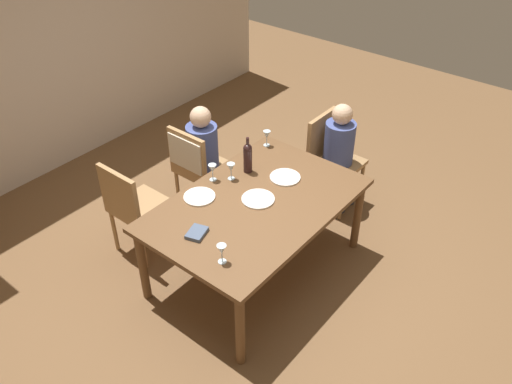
# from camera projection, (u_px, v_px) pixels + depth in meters

# --- Properties ---
(ground_plane) EXTENTS (10.00, 10.00, 0.00)m
(ground_plane) POSITION_uv_depth(u_px,v_px,m) (256.00, 269.00, 4.58)
(ground_plane) COLOR brown
(rear_room_partition) EXTENTS (6.40, 0.12, 2.70)m
(rear_room_partition) POSITION_uv_depth(u_px,v_px,m) (36.00, 44.00, 5.18)
(rear_room_partition) COLOR beige
(rear_room_partition) RESTS_ON ground_plane
(dining_table) EXTENTS (1.73, 1.14, 0.73)m
(dining_table) POSITION_uv_depth(u_px,v_px,m) (256.00, 210.00, 4.19)
(dining_table) COLOR brown
(dining_table) RESTS_ON ground_plane
(chair_right_end) EXTENTS (0.44, 0.44, 0.92)m
(chair_right_end) POSITION_uv_depth(u_px,v_px,m) (330.00, 154.00, 5.09)
(chair_right_end) COLOR #A87F51
(chair_right_end) RESTS_ON ground_plane
(chair_far_right) EXTENTS (0.46, 0.44, 0.92)m
(chair_far_right) POSITION_uv_depth(u_px,v_px,m) (194.00, 161.00, 4.88)
(chair_far_right) COLOR #A87F51
(chair_far_right) RESTS_ON ground_plane
(chair_far_left) EXTENTS (0.44, 0.44, 0.92)m
(chair_far_left) POSITION_uv_depth(u_px,v_px,m) (133.00, 205.00, 4.45)
(chair_far_left) COLOR #A87F51
(chair_far_left) RESTS_ON ground_plane
(person_woman_host) EXTENTS (0.28, 0.33, 1.09)m
(person_woman_host) POSITION_uv_depth(u_px,v_px,m) (341.00, 149.00, 4.97)
(person_woman_host) COLOR #33333D
(person_woman_host) RESTS_ON ground_plane
(person_man_bearded) EXTENTS (0.33, 0.29, 1.10)m
(person_man_bearded) POSITION_uv_depth(u_px,v_px,m) (205.00, 150.00, 4.94)
(person_man_bearded) COLOR #33333D
(person_man_bearded) RESTS_ON ground_plane
(wine_bottle_tall_green) EXTENTS (0.07, 0.07, 0.33)m
(wine_bottle_tall_green) POSITION_uv_depth(u_px,v_px,m) (248.00, 157.00, 4.41)
(wine_bottle_tall_green) COLOR black
(wine_bottle_tall_green) RESTS_ON dining_table
(wine_glass_near_left) EXTENTS (0.07, 0.07, 0.15)m
(wine_glass_near_left) POSITION_uv_depth(u_px,v_px,m) (222.00, 250.00, 3.55)
(wine_glass_near_left) COLOR silver
(wine_glass_near_left) RESTS_ON dining_table
(wine_glass_centre) EXTENTS (0.07, 0.07, 0.15)m
(wine_glass_centre) POSITION_uv_depth(u_px,v_px,m) (267.00, 135.00, 4.77)
(wine_glass_centre) COLOR silver
(wine_glass_centre) RESTS_ON dining_table
(wine_glass_near_right) EXTENTS (0.07, 0.07, 0.15)m
(wine_glass_near_right) POSITION_uv_depth(u_px,v_px,m) (231.00, 168.00, 4.34)
(wine_glass_near_right) COLOR silver
(wine_glass_near_right) RESTS_ON dining_table
(wine_glass_far) EXTENTS (0.07, 0.07, 0.15)m
(wine_glass_far) POSITION_uv_depth(u_px,v_px,m) (212.00, 169.00, 4.33)
(wine_glass_far) COLOR silver
(wine_glass_far) RESTS_ON dining_table
(dinner_plate_host) EXTENTS (0.26, 0.26, 0.01)m
(dinner_plate_host) POSITION_uv_depth(u_px,v_px,m) (258.00, 199.00, 4.17)
(dinner_plate_host) COLOR white
(dinner_plate_host) RESTS_ON dining_table
(dinner_plate_guest_left) EXTENTS (0.26, 0.26, 0.01)m
(dinner_plate_guest_left) POSITION_uv_depth(u_px,v_px,m) (285.00, 177.00, 4.41)
(dinner_plate_guest_left) COLOR white
(dinner_plate_guest_left) RESTS_ON dining_table
(dinner_plate_guest_right) EXTENTS (0.25, 0.25, 0.01)m
(dinner_plate_guest_right) POSITION_uv_depth(u_px,v_px,m) (199.00, 197.00, 4.20)
(dinner_plate_guest_right) COLOR white
(dinner_plate_guest_right) RESTS_ON dining_table
(folded_napkin) EXTENTS (0.19, 0.16, 0.03)m
(folded_napkin) POSITION_uv_depth(u_px,v_px,m) (197.00, 233.00, 3.83)
(folded_napkin) COLOR #4C5B75
(folded_napkin) RESTS_ON dining_table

